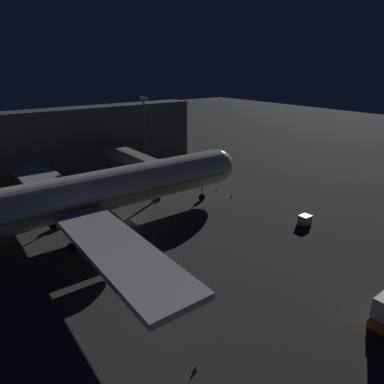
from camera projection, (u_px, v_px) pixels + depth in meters
name	position (u px, v px, depth m)	size (l,w,h in m)	color
ground_plane	(125.00, 222.00, 55.35)	(320.00, 320.00, 0.00)	#383533
airliner_at_gate	(65.00, 199.00, 48.31)	(56.03, 62.86, 20.16)	silver
jet_bridge	(137.00, 160.00, 67.58)	(22.99, 3.40, 7.53)	#9E9E99
terminal_wall	(24.00, 148.00, 71.96)	(6.00, 80.00, 14.72)	#4C4F54
apron_floodlight_mast	(145.00, 127.00, 81.48)	(2.90, 0.50, 16.67)	#59595E
baggage_container_near_belt	(305.00, 220.00, 54.24)	(1.51, 1.78, 1.49)	#B7BABF
traffic_cone_nose_port	(232.00, 196.00, 65.45)	(0.36, 0.36, 0.55)	orange
traffic_cone_nose_starboard	(217.00, 189.00, 68.75)	(0.36, 0.36, 0.55)	orange
traffic_cone_wingtip_svc_side	(195.00, 368.00, 28.38)	(0.36, 0.36, 0.55)	orange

